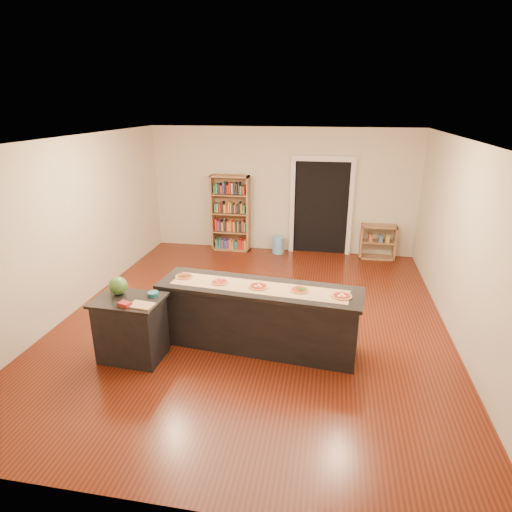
% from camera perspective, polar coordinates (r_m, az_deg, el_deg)
% --- Properties ---
extents(room, '(6.00, 7.00, 2.80)m').
position_cam_1_polar(room, '(6.45, -0.32, 2.75)').
color(room, beige).
rests_on(room, ground).
extents(doorway, '(1.40, 0.09, 2.21)m').
position_cam_1_polar(doorway, '(9.75, 8.70, 7.21)').
color(doorway, black).
rests_on(doorway, room).
extents(kitchen_island, '(2.80, 0.76, 0.92)m').
position_cam_1_polar(kitchen_island, '(6.04, 0.37, -8.06)').
color(kitchen_island, black).
rests_on(kitchen_island, ground).
extents(side_counter, '(0.89, 0.65, 0.88)m').
position_cam_1_polar(side_counter, '(6.03, -16.28, -9.24)').
color(side_counter, black).
rests_on(side_counter, ground).
extents(bookshelf, '(0.88, 0.31, 1.75)m').
position_cam_1_polar(bookshelf, '(9.93, -3.42, 5.69)').
color(bookshelf, '#9F734D').
rests_on(bookshelf, ground).
extents(low_shelf, '(0.76, 0.33, 0.76)m').
position_cam_1_polar(low_shelf, '(9.85, 15.92, 1.84)').
color(low_shelf, '#9F734D').
rests_on(low_shelf, ground).
extents(waste_bin, '(0.27, 0.27, 0.39)m').
position_cam_1_polar(waste_bin, '(9.87, 2.97, 1.49)').
color(waste_bin, '#66ADE5').
rests_on(waste_bin, ground).
extents(kraft_paper, '(2.46, 0.68, 0.00)m').
position_cam_1_polar(kraft_paper, '(5.82, 0.31, -4.17)').
color(kraft_paper, tan).
rests_on(kraft_paper, kitchen_island).
extents(watermelon, '(0.25, 0.25, 0.25)m').
position_cam_1_polar(watermelon, '(5.97, -17.92, -3.80)').
color(watermelon, '#144214').
rests_on(watermelon, side_counter).
extents(cutting_board, '(0.33, 0.24, 0.02)m').
position_cam_1_polar(cutting_board, '(5.60, -15.02, -6.36)').
color(cutting_board, tan).
rests_on(cutting_board, side_counter).
extents(package_red, '(0.18, 0.15, 0.05)m').
position_cam_1_polar(package_red, '(5.64, -17.09, -6.18)').
color(package_red, maroon).
rests_on(package_red, side_counter).
extents(package_teal, '(0.15, 0.15, 0.06)m').
position_cam_1_polar(package_teal, '(5.83, -13.55, -4.96)').
color(package_teal, '#195966').
rests_on(package_teal, side_counter).
extents(pizza_a, '(0.26, 0.26, 0.02)m').
position_cam_1_polar(pizza_a, '(6.23, -9.54, -2.69)').
color(pizza_a, tan).
rests_on(pizza_a, kitchen_island).
extents(pizza_b, '(0.27, 0.27, 0.02)m').
position_cam_1_polar(pizza_b, '(5.97, -4.89, -3.47)').
color(pizza_b, tan).
rests_on(pizza_b, kitchen_island).
extents(pizza_c, '(0.26, 0.26, 0.02)m').
position_cam_1_polar(pizza_c, '(5.81, 0.31, -4.07)').
color(pizza_c, tan).
rests_on(pizza_c, kitchen_island).
extents(pizza_d, '(0.27, 0.27, 0.02)m').
position_cam_1_polar(pizza_d, '(5.74, 5.83, -4.50)').
color(pizza_d, tan).
rests_on(pizza_d, kitchen_island).
extents(pizza_e, '(0.28, 0.28, 0.02)m').
position_cam_1_polar(pizza_e, '(5.65, 11.37, -5.25)').
color(pizza_e, tan).
rests_on(pizza_e, kitchen_island).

